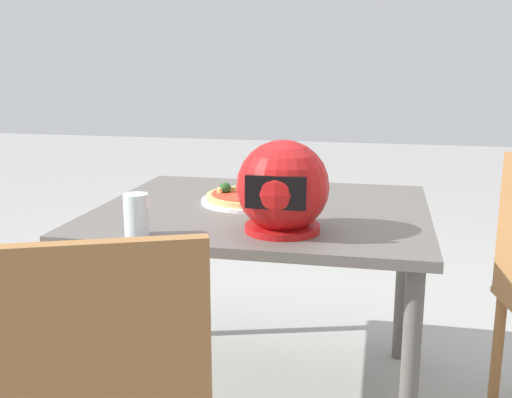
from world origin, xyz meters
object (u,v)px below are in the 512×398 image
dining_table (263,230)px  motorcycle_helmet (283,188)px  drinking_glass (136,215)px  pizza (249,195)px

dining_table → motorcycle_helmet: (-0.11, 0.28, 0.20)m
dining_table → drinking_glass: bearing=55.1°
drinking_glass → motorcycle_helmet: bearing=-162.2°
pizza → motorcycle_helmet: motorcycle_helmet is taller
pizza → drinking_glass: 0.51m
drinking_glass → pizza: bearing=-115.3°
dining_table → motorcycle_helmet: motorcycle_helmet is taller
dining_table → pizza: bearing=-45.2°
dining_table → pizza: size_ratio=3.65×
pizza → drinking_glass: bearing=64.7°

